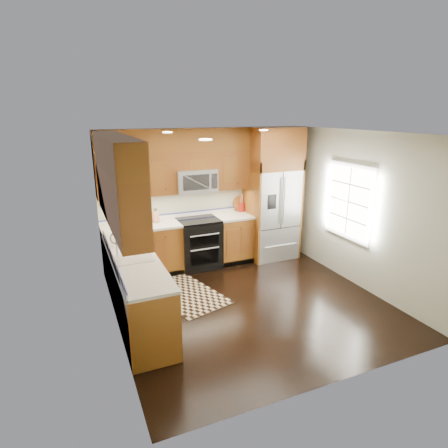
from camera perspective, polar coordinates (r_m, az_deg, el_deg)
name	(u,v)px	position (r m, az deg, el deg)	size (l,w,h in m)	color
ground	(250,302)	(6.03, 3.93, -11.81)	(4.00, 4.00, 0.00)	black
wall_back	(205,196)	(7.31, -2.98, 4.25)	(4.00, 0.02, 2.60)	#B3B5A3
wall_left	(112,241)	(4.98, -16.76, -2.50)	(0.02, 4.00, 2.60)	#B3B5A3
wall_right	(358,210)	(6.66, 19.71, 2.04)	(0.02, 4.00, 2.60)	#B3B5A3
window	(349,202)	(6.77, 18.52, 3.24)	(0.04, 1.10, 1.30)	white
base_cabinets	(158,267)	(6.23, -10.05, -6.50)	(2.85, 3.00, 0.90)	brown
countertop	(163,237)	(6.19, -9.25, -1.92)	(2.86, 3.01, 0.04)	white
upper_cabinets	(155,169)	(5.99, -10.49, 8.28)	(2.85, 3.00, 1.15)	brown
range	(199,243)	(7.16, -3.84, -2.96)	(0.76, 0.67, 0.95)	black
microwave	(195,180)	(6.97, -4.39, 6.63)	(0.76, 0.40, 0.42)	#B2B2B7
refrigerator	(272,194)	(7.52, 7.37, 4.53)	(0.98, 0.75, 2.60)	#B2B2B7
sink_faucet	(131,254)	(5.33, -13.95, -4.53)	(0.54, 0.44, 0.37)	#B2B2B7
rug	(186,294)	(6.29, -5.76, -10.54)	(0.86, 1.43, 0.01)	black
knife_block	(156,216)	(6.93, -10.36, 1.15)	(0.11, 0.14, 0.26)	tan
utensil_crock	(241,206)	(7.55, 2.67, 2.82)	(0.13, 0.13, 0.35)	maroon
cutting_board	(240,210)	(7.62, 2.52, 2.08)	(0.32, 0.32, 0.02)	brown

